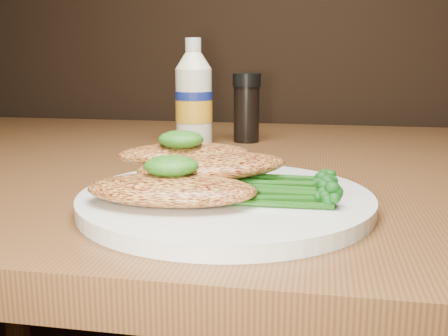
# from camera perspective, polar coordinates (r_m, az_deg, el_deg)

# --- Properties ---
(plate) EXTENTS (0.28, 0.28, 0.01)m
(plate) POSITION_cam_1_polar(r_m,az_deg,el_deg) (0.51, 0.19, -3.49)
(plate) COLOR white
(plate) RESTS_ON dining_table
(chicken_front) EXTENTS (0.16, 0.09, 0.02)m
(chicken_front) POSITION_cam_1_polar(r_m,az_deg,el_deg) (0.47, -5.65, -2.31)
(chicken_front) COLOR #CE8941
(chicken_front) RESTS_ON plate
(chicken_mid) EXTENTS (0.17, 0.15, 0.02)m
(chicken_mid) POSITION_cam_1_polar(r_m,az_deg,el_deg) (0.53, -1.10, 0.19)
(chicken_mid) COLOR #CE8941
(chicken_mid) RESTS_ON plate
(chicken_back) EXTENTS (0.15, 0.11, 0.02)m
(chicken_back) POSITION_cam_1_polar(r_m,az_deg,el_deg) (0.56, -4.31, 1.52)
(chicken_back) COLOR #CE8941
(chicken_back) RESTS_ON plate
(pesto_front) EXTENTS (0.05, 0.05, 0.02)m
(pesto_front) POSITION_cam_1_polar(r_m,az_deg,el_deg) (0.48, -5.69, 0.21)
(pesto_front) COLOR black
(pesto_front) RESTS_ON chicken_front
(pesto_back) EXTENTS (0.06, 0.06, 0.02)m
(pesto_back) POSITION_cam_1_polar(r_m,az_deg,el_deg) (0.55, -4.65, 3.07)
(pesto_back) COLOR black
(pesto_back) RESTS_ON chicken_back
(broccolini_bundle) EXTENTS (0.15, 0.13, 0.02)m
(broccolini_bundle) POSITION_cam_1_polar(r_m,az_deg,el_deg) (0.50, 5.54, -1.79)
(broccolini_bundle) COLOR #184B10
(broccolini_bundle) RESTS_ON plate
(mayo_bottle) EXTENTS (0.07, 0.07, 0.17)m
(mayo_bottle) POSITION_cam_1_polar(r_m,az_deg,el_deg) (0.86, -3.26, 8.14)
(mayo_bottle) COLOR white
(mayo_bottle) RESTS_ON dining_table
(pepper_grinder) EXTENTS (0.05, 0.05, 0.11)m
(pepper_grinder) POSITION_cam_1_polar(r_m,az_deg,el_deg) (0.88, 2.43, 6.45)
(pepper_grinder) COLOR black
(pepper_grinder) RESTS_ON dining_table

